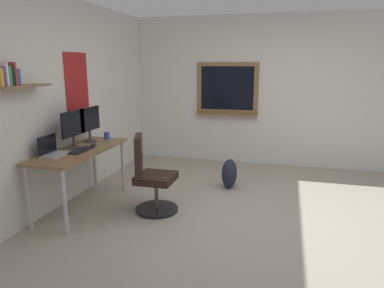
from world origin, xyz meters
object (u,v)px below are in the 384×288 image
(desk, at_px, (80,156))
(computer_mouse, at_px, (94,145))
(laptop, at_px, (52,151))
(backpack, at_px, (229,174))
(monitor_secondary, at_px, (90,122))
(office_chair, at_px, (151,179))
(keyboard, at_px, (81,150))
(monitor_primary, at_px, (73,127))
(coffee_mug, at_px, (107,136))

(desk, distance_m, computer_mouse, 0.24)
(laptop, distance_m, computer_mouse, 0.58)
(desk, distance_m, backpack, 2.10)
(desk, relative_size, laptop, 4.80)
(backpack, bearing_deg, monitor_secondary, 114.34)
(monitor_secondary, bearing_deg, laptop, 176.29)
(laptop, bearing_deg, office_chair, -65.96)
(office_chair, xyz_separation_m, monitor_secondary, (0.29, 0.96, 0.62))
(keyboard, distance_m, computer_mouse, 0.28)
(desk, bearing_deg, laptop, 157.47)
(monitor_primary, xyz_separation_m, computer_mouse, (0.17, -0.16, -0.25))
(laptop, distance_m, backpack, 2.44)
(monitor_primary, height_order, keyboard, monitor_primary)
(monitor_primary, bearing_deg, backpack, -56.37)
(backpack, bearing_deg, laptop, 130.51)
(desk, xyz_separation_m, computer_mouse, (0.21, -0.07, 0.10))
(monitor_secondary, bearing_deg, backpack, -65.66)
(office_chair, bearing_deg, backpack, -35.94)
(monitor_primary, height_order, monitor_secondary, same)
(laptop, relative_size, monitor_primary, 0.67)
(monitor_primary, bearing_deg, desk, -112.31)
(laptop, relative_size, coffee_mug, 3.37)
(laptop, height_order, computer_mouse, laptop)
(office_chair, distance_m, monitor_primary, 1.15)
(office_chair, relative_size, computer_mouse, 9.13)
(laptop, relative_size, computer_mouse, 2.98)
(monitor_primary, relative_size, backpack, 1.08)
(keyboard, bearing_deg, desk, 43.63)
(monitor_secondary, bearing_deg, coffee_mug, -25.42)
(monitor_secondary, bearing_deg, computer_mouse, -141.58)
(monitor_secondary, distance_m, keyboard, 0.57)
(monitor_secondary, height_order, computer_mouse, monitor_secondary)
(desk, distance_m, office_chair, 0.92)
(desk, height_order, office_chair, office_chair)
(coffee_mug, bearing_deg, backpack, -71.24)
(office_chair, xyz_separation_m, coffee_mug, (0.53, 0.85, 0.39))
(desk, xyz_separation_m, keyboard, (-0.07, -0.07, 0.09))
(monitor_secondary, xyz_separation_m, backpack, (0.79, -1.75, -0.81))
(monitor_primary, xyz_separation_m, monitor_secondary, (0.37, 0.00, 0.00))
(desk, height_order, monitor_secondary, monitor_secondary)
(desk, bearing_deg, keyboard, -136.37)
(desk, relative_size, monitor_secondary, 3.21)
(laptop, xyz_separation_m, coffee_mug, (0.98, -0.16, -0.01))
(office_chair, distance_m, backpack, 1.35)
(backpack, bearing_deg, office_chair, 144.06)
(desk, bearing_deg, backpack, -54.09)
(computer_mouse, height_order, backpack, computer_mouse)
(monitor_primary, bearing_deg, computer_mouse, -43.84)
(office_chair, height_order, monitor_primary, monitor_primary)
(office_chair, bearing_deg, coffee_mug, 58.14)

